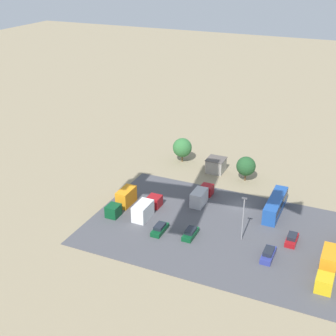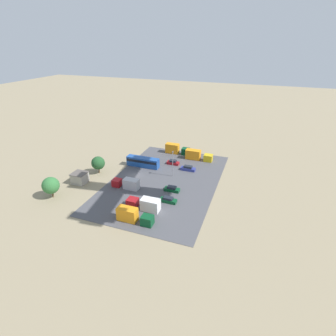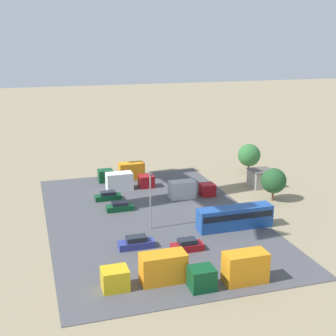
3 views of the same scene
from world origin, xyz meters
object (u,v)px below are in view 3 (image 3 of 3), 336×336
parked_car_2 (120,207)px  parked_truck_4 (124,172)px  bus (235,217)px  parked_car_0 (187,246)px  shed_building (261,178)px  parked_car_3 (136,243)px  parked_truck_0 (150,271)px  parked_truck_2 (233,270)px  parked_car_1 (108,196)px  parked_truck_3 (127,181)px  parked_truck_1 (189,190)px

parked_car_2 → parked_truck_4: bearing=-14.3°
bus → parked_car_0: 10.12m
shed_building → parked_car_0: size_ratio=1.02×
parked_car_3 → parked_truck_0: 9.30m
parked_car_0 → parked_truck_2: size_ratio=0.46×
parked_car_1 → parked_truck_0: bearing=179.3°
parked_car_1 → parked_truck_0: size_ratio=0.47×
parked_car_1 → parked_truck_4: bearing=-25.7°
parked_car_1 → parked_truck_4: parked_truck_4 is taller
parked_car_2 → parked_truck_4: size_ratio=0.49×
parked_truck_4 → parked_truck_3: bearing=173.3°
bus → parked_truck_3: bus is taller
parked_truck_0 → parked_car_3: bearing=-4.0°
shed_building → parked_car_1: size_ratio=0.95×
parked_car_1 → parked_truck_1: (-2.78, -13.33, 0.74)m
shed_building → parked_truck_3: 24.19m
parked_truck_0 → parked_truck_3: (33.35, -4.64, -0.13)m
parked_truck_1 → parked_truck_4: (12.99, 8.42, 0.13)m
shed_building → parked_truck_2: (-30.40, 19.47, 0.10)m
parked_car_1 → parked_truck_2: (-31.24, -8.34, 1.00)m
bus → parked_car_3: bus is taller
bus → parked_car_1: size_ratio=2.50×
parked_car_3 → parked_truck_1: bearing=-38.3°
shed_building → parked_truck_2: 36.10m
parked_car_0 → parked_truck_4: bearing=2.4°
bus → parked_truck_4: parked_truck_4 is taller
parked_car_1 → parked_truck_0: parked_truck_0 is taller
bus → parked_truck_1: bearing=7.0°
parked_car_2 → parked_car_3: size_ratio=0.91×
shed_building → bus: bearing=141.9°
parked_truck_3 → parked_car_3: bearing=-9.4°
parked_car_3 → parked_car_1: bearing=0.8°
parked_truck_1 → parked_truck_4: size_ratio=0.91×
shed_building → parked_truck_3: size_ratio=0.49×
parked_truck_3 → shed_building: bearing=76.4°
parked_car_1 → parked_truck_3: size_ratio=0.51×
parked_truck_0 → parked_truck_1: parked_truck_0 is taller
parked_truck_0 → parked_truck_2: size_ratio=1.05×
parked_car_2 → parked_truck_3: (10.30, -3.38, 0.79)m
bus → parked_car_0: size_ratio=2.68×
parked_car_3 → parked_car_2: bearing=-2.6°
bus → parked_truck_2: parked_truck_2 is taller
parked_truck_1 → parked_truck_2: parked_truck_2 is taller
parked_truck_0 → parked_truck_3: size_ratio=1.10×
shed_building → parked_truck_0: (-27.68, 28.16, 0.03)m
parked_truck_0 → parked_truck_2: 9.11m
parked_truck_2 → parked_truck_3: 36.30m
parked_truck_4 → parked_car_0: bearing=-177.6°
shed_building → parked_car_3: size_ratio=0.89×
parked_truck_1 → parked_truck_3: parked_truck_3 is taller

